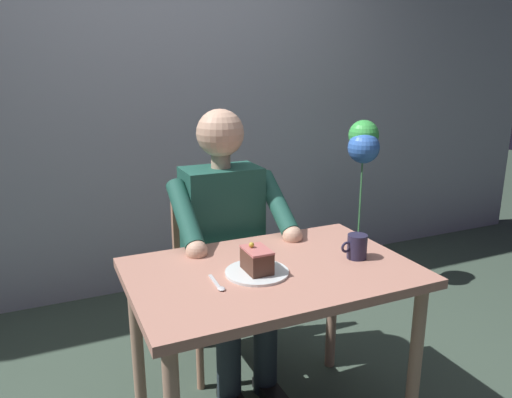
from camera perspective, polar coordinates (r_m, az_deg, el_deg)
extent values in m
cube|color=#9FA2B1|center=(3.26, -11.17, 15.55)|extent=(6.40, 0.12, 3.00)
cube|color=tan|center=(1.87, 1.88, -8.60)|extent=(1.07, 0.70, 0.04)
cylinder|color=tan|center=(2.08, 18.08, -18.01)|extent=(0.05, 0.05, 0.71)
cylinder|color=tan|center=(2.47, 8.91, -11.72)|extent=(0.05, 0.05, 0.71)
cylinder|color=tan|center=(2.16, -13.72, -16.27)|extent=(0.05, 0.05, 0.71)
cube|color=tan|center=(2.46, -4.03, -9.57)|extent=(0.42, 0.42, 0.04)
cube|color=tan|center=(2.54, -5.63, -2.86)|extent=(0.38, 0.04, 0.45)
cylinder|color=tan|center=(2.48, 1.61, -15.07)|extent=(0.04, 0.04, 0.44)
cylinder|color=tan|center=(2.37, -6.61, -16.79)|extent=(0.04, 0.04, 0.44)
cylinder|color=tan|center=(2.77, -1.70, -11.62)|extent=(0.04, 0.04, 0.44)
cylinder|color=tan|center=(2.67, -9.04, -12.92)|extent=(0.04, 0.04, 0.44)
cube|color=#1F5346|center=(2.33, -4.00, -3.06)|extent=(0.36, 0.22, 0.56)
sphere|color=#D6A98C|center=(2.23, -4.21, 7.70)|extent=(0.22, 0.22, 0.22)
cylinder|color=#D6A98C|center=(2.25, -4.14, 4.44)|extent=(0.09, 0.09, 0.06)
cylinder|color=#1F5346|center=(2.26, 2.43, -0.40)|extent=(0.08, 0.33, 0.26)
sphere|color=#D6A98C|center=(2.16, 4.30, -4.32)|extent=(0.09, 0.09, 0.09)
cylinder|color=#1F5346|center=(2.10, -8.35, -1.73)|extent=(0.08, 0.33, 0.26)
sphere|color=#D6A98C|center=(2.00, -6.94, -6.05)|extent=(0.09, 0.09, 0.09)
cylinder|color=#242F36|center=(2.37, -0.76, -10.51)|extent=(0.13, 0.38, 0.14)
cylinder|color=#242F36|center=(2.32, -4.93, -11.27)|extent=(0.13, 0.38, 0.14)
cylinder|color=#242F36|center=(2.34, 1.10, -17.32)|extent=(0.11, 0.11, 0.42)
cube|color=black|center=(2.40, 1.73, -21.72)|extent=(0.09, 0.22, 0.05)
cylinder|color=#242F36|center=(2.28, -3.21, -18.30)|extent=(0.11, 0.11, 0.42)
cylinder|color=silver|center=(1.82, 0.11, -8.56)|extent=(0.24, 0.24, 0.01)
cube|color=#513024|center=(1.80, 0.11, -7.26)|extent=(0.08, 0.12, 0.08)
cube|color=#CD6F6A|center=(1.79, 0.11, -5.96)|extent=(0.09, 0.13, 0.01)
sphere|color=gold|center=(1.79, -0.51, -5.41)|extent=(0.02, 0.02, 0.02)
cylinder|color=#26243D|center=(1.98, 11.74, -5.45)|extent=(0.08, 0.08, 0.10)
torus|color=#26243D|center=(1.95, 10.52, -5.56)|extent=(0.05, 0.01, 0.05)
cylinder|color=black|center=(1.97, 11.80, -4.29)|extent=(0.07, 0.07, 0.01)
cube|color=silver|center=(1.76, -4.89, -9.55)|extent=(0.02, 0.11, 0.01)
ellipsoid|color=silver|center=(1.70, -4.09, -10.41)|extent=(0.03, 0.04, 0.01)
cylinder|color=#B2C1C6|center=(3.46, 12.34, -8.23)|extent=(0.12, 0.12, 0.22)
sphere|color=#3D74DB|center=(3.20, 12.48, 5.90)|extent=(0.20, 0.20, 0.20)
cylinder|color=#4C9956|center=(3.29, 12.05, -1.41)|extent=(0.01, 0.01, 0.65)
sphere|color=green|center=(3.23, 12.47, 7.31)|extent=(0.20, 0.20, 0.20)
cylinder|color=#4C9956|center=(3.32, 12.02, -0.56)|extent=(0.01, 0.01, 0.72)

